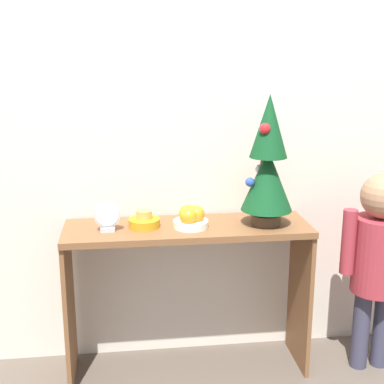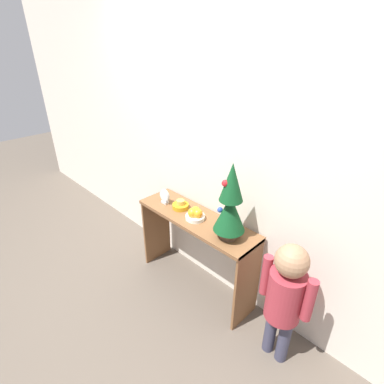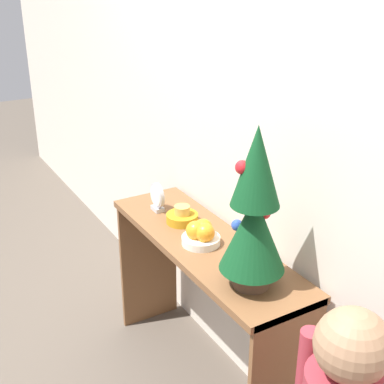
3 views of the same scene
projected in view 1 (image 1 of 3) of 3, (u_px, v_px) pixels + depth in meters
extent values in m
cube|color=beige|center=(182.00, 111.00, 2.55)|extent=(7.00, 0.05, 2.50)
cube|color=brown|center=(187.00, 229.00, 2.47)|extent=(1.14, 0.35, 0.03)
cube|color=brown|center=(69.00, 306.00, 2.49)|extent=(0.02, 0.32, 0.74)
cube|color=brown|center=(300.00, 293.00, 2.63)|extent=(0.02, 0.32, 0.74)
cylinder|color=#4C3828|center=(266.00, 219.00, 2.48)|extent=(0.14, 0.14, 0.05)
cylinder|color=brown|center=(266.00, 210.00, 2.47)|extent=(0.02, 0.02, 0.04)
cone|color=#0F421E|center=(267.00, 180.00, 2.43)|extent=(0.24, 0.24, 0.28)
cone|color=#0F421E|center=(269.00, 126.00, 2.37)|extent=(0.17, 0.17, 0.28)
sphere|color=#2D4CA8|center=(250.00, 182.00, 2.41)|extent=(0.04, 0.04, 0.04)
sphere|color=gold|center=(264.00, 155.00, 2.37)|extent=(0.04, 0.04, 0.04)
sphere|color=red|center=(266.00, 163.00, 2.45)|extent=(0.05, 0.05, 0.05)
sphere|color=red|center=(265.00, 129.00, 2.33)|extent=(0.05, 0.05, 0.05)
sphere|color=silver|center=(260.00, 169.00, 2.45)|extent=(0.04, 0.04, 0.04)
cylinder|color=silver|center=(191.00, 224.00, 2.44)|extent=(0.16, 0.16, 0.03)
sphere|color=orange|center=(196.00, 214.00, 2.44)|extent=(0.08, 0.08, 0.08)
sphere|color=orange|center=(187.00, 214.00, 2.44)|extent=(0.08, 0.08, 0.08)
sphere|color=orange|center=(188.00, 216.00, 2.41)|extent=(0.08, 0.08, 0.08)
cylinder|color=#B78419|center=(144.00, 223.00, 2.44)|extent=(0.14, 0.14, 0.04)
cylinder|color=gold|center=(144.00, 215.00, 2.43)|extent=(0.07, 0.07, 0.04)
cube|color=#B2B2B7|center=(108.00, 229.00, 2.39)|extent=(0.06, 0.04, 0.02)
cylinder|color=#B2B2B7|center=(107.00, 215.00, 2.37)|extent=(0.12, 0.02, 0.12)
cylinder|color=white|center=(107.00, 215.00, 2.36)|extent=(0.10, 0.00, 0.10)
cylinder|color=#38384C|center=(361.00, 329.00, 2.62)|extent=(0.08, 0.08, 0.41)
cylinder|color=#38384C|center=(382.00, 328.00, 2.64)|extent=(0.08, 0.08, 0.41)
cylinder|color=#992D38|center=(378.00, 255.00, 2.53)|extent=(0.24, 0.24, 0.37)
sphere|color=#997051|center=(384.00, 196.00, 2.46)|extent=(0.21, 0.21, 0.21)
cylinder|color=#992D38|center=(348.00, 242.00, 2.49)|extent=(0.07, 0.07, 0.31)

